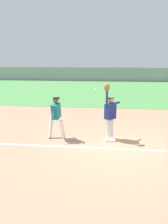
{
  "coord_description": "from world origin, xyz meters",
  "views": [
    {
      "loc": [
        -0.26,
        -8.1,
        3.18
      ],
      "look_at": [
        -1.4,
        1.12,
        1.05
      ],
      "focal_mm": 37.17,
      "sensor_mm": 36.0,
      "label": 1
    }
  ],
  "objects_px": {
    "parked_car_red": "(59,75)",
    "baseball": "(95,89)",
    "parked_car_green": "(160,76)",
    "parked_car_blue": "(92,75)",
    "parked_car_silver": "(125,75)",
    "runner": "(56,115)",
    "fielder": "(110,112)",
    "first_base": "(110,140)"
  },
  "relations": [
    {
      "from": "parked_car_red",
      "to": "baseball",
      "type": "bearing_deg",
      "value": -78.27
    },
    {
      "from": "baseball",
      "to": "parked_car_red",
      "type": "bearing_deg",
      "value": 105.94
    },
    {
      "from": "parked_car_red",
      "to": "parked_car_green",
      "type": "relative_size",
      "value": 0.99
    },
    {
      "from": "baseball",
      "to": "parked_car_blue",
      "type": "distance_m",
      "value": 28.6
    },
    {
      "from": "baseball",
      "to": "parked_car_silver",
      "type": "distance_m",
      "value": 28.41
    },
    {
      "from": "parked_car_red",
      "to": "runner",
      "type": "bearing_deg",
      "value": -81.31
    },
    {
      "from": "fielder",
      "to": "parked_car_blue",
      "type": "height_order",
      "value": "fielder"
    },
    {
      "from": "first_base",
      "to": "parked_car_red",
      "type": "height_order",
      "value": "parked_car_red"
    },
    {
      "from": "baseball",
      "to": "parked_car_green",
      "type": "relative_size",
      "value": 0.02
    },
    {
      "from": "baseball",
      "to": "parked_car_red",
      "type": "relative_size",
      "value": 0.02
    },
    {
      "from": "runner",
      "to": "parked_car_red",
      "type": "xyz_separation_m",
      "value": [
        -6.42,
        28.05,
        -0.32
      ]
    },
    {
      "from": "fielder",
      "to": "parked_car_silver",
      "type": "relative_size",
      "value": 0.5
    },
    {
      "from": "baseball",
      "to": "parked_car_blue",
      "type": "bearing_deg",
      "value": 95.47
    },
    {
      "from": "parked_car_red",
      "to": "parked_car_green",
      "type": "bearing_deg",
      "value": -2.76
    },
    {
      "from": "fielder",
      "to": "parked_car_green",
      "type": "xyz_separation_m",
      "value": [
        7.28,
        28.26,
        -0.45
      ]
    },
    {
      "from": "runner",
      "to": "baseball",
      "type": "xyz_separation_m",
      "value": [
        1.56,
        0.11,
        1.04
      ]
    },
    {
      "from": "parked_car_red",
      "to": "parked_car_green",
      "type": "distance_m",
      "value": 15.85
    },
    {
      "from": "baseball",
      "to": "parked_car_silver",
      "type": "bearing_deg",
      "value": 84.94
    },
    {
      "from": "runner",
      "to": "parked_car_blue",
      "type": "height_order",
      "value": "runner"
    },
    {
      "from": "baseball",
      "to": "parked_car_blue",
      "type": "relative_size",
      "value": 0.02
    },
    {
      "from": "runner",
      "to": "baseball",
      "type": "bearing_deg",
      "value": 11.09
    },
    {
      "from": "baseball",
      "to": "first_base",
      "type": "bearing_deg",
      "value": -8.8
    },
    {
      "from": "runner",
      "to": "parked_car_green",
      "type": "bearing_deg",
      "value": 78.67
    },
    {
      "from": "baseball",
      "to": "parked_car_green",
      "type": "bearing_deg",
      "value": 74.49
    },
    {
      "from": "fielder",
      "to": "parked_car_green",
      "type": "distance_m",
      "value": 29.19
    },
    {
      "from": "first_base",
      "to": "parked_car_red",
      "type": "distance_m",
      "value": 29.33
    },
    {
      "from": "parked_car_red",
      "to": "parked_car_blue",
      "type": "distance_m",
      "value": 5.28
    },
    {
      "from": "runner",
      "to": "parked_car_silver",
      "type": "height_order",
      "value": "runner"
    },
    {
      "from": "parked_car_green",
      "to": "parked_car_red",
      "type": "bearing_deg",
      "value": -173.17
    },
    {
      "from": "first_base",
      "to": "parked_car_blue",
      "type": "relative_size",
      "value": 0.08
    },
    {
      "from": "parked_car_green",
      "to": "parked_car_silver",
      "type": "bearing_deg",
      "value": -173.85
    },
    {
      "from": "baseball",
      "to": "parked_car_green",
      "type": "xyz_separation_m",
      "value": [
        7.86,
        28.34,
        -1.36
      ]
    },
    {
      "from": "fielder",
      "to": "baseball",
      "type": "xyz_separation_m",
      "value": [
        -0.59,
        -0.07,
        0.91
      ]
    },
    {
      "from": "fielder",
      "to": "parked_car_red",
      "type": "height_order",
      "value": "fielder"
    },
    {
      "from": "first_base",
      "to": "baseball",
      "type": "xyz_separation_m",
      "value": [
        -0.63,
        0.1,
        1.99
      ]
    },
    {
      "from": "runner",
      "to": "parked_car_silver",
      "type": "xyz_separation_m",
      "value": [
        4.06,
        28.37,
        -0.32
      ]
    },
    {
      "from": "parked_car_blue",
      "to": "parked_car_green",
      "type": "bearing_deg",
      "value": -6.41
    },
    {
      "from": "first_base",
      "to": "parked_car_green",
      "type": "relative_size",
      "value": 0.08
    },
    {
      "from": "runner",
      "to": "fielder",
      "type": "bearing_deg",
      "value": 11.89
    },
    {
      "from": "parked_car_silver",
      "to": "parked_car_green",
      "type": "distance_m",
      "value": 5.36
    },
    {
      "from": "first_base",
      "to": "fielder",
      "type": "relative_size",
      "value": 0.17
    },
    {
      "from": "first_base",
      "to": "parked_car_silver",
      "type": "height_order",
      "value": "parked_car_silver"
    }
  ]
}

